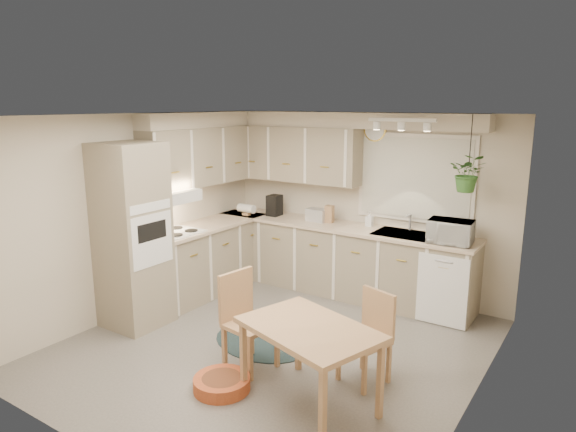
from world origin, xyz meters
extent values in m
plane|color=slate|center=(0.00, 0.00, 0.00)|extent=(4.20, 4.20, 0.00)
plane|color=silver|center=(0.00, 0.00, 2.40)|extent=(4.20, 4.20, 0.00)
cube|color=#C0B49F|center=(0.00, 2.10, 1.20)|extent=(4.00, 0.04, 2.40)
cube|color=#C0B49F|center=(0.00, -2.10, 1.20)|extent=(4.00, 0.04, 2.40)
cube|color=#C0B49F|center=(-2.00, 0.00, 1.20)|extent=(0.04, 4.20, 2.40)
cube|color=#C0B49F|center=(2.00, 0.00, 1.20)|extent=(0.04, 4.20, 2.40)
cube|color=gray|center=(-1.70, 0.88, 0.45)|extent=(0.60, 1.85, 0.90)
cube|color=gray|center=(-0.20, 1.80, 0.45)|extent=(3.60, 0.60, 0.90)
cube|color=beige|center=(-1.69, 0.88, 0.92)|extent=(0.64, 1.89, 0.04)
cube|color=beige|center=(-0.20, 1.79, 0.92)|extent=(3.64, 0.64, 0.04)
cube|color=gray|center=(-1.68, -0.38, 1.05)|extent=(0.65, 0.65, 2.10)
cube|color=silver|center=(-1.35, -0.38, 1.05)|extent=(0.02, 0.56, 0.58)
cube|color=gray|center=(-1.82, 1.00, 1.83)|extent=(0.35, 2.00, 0.75)
cube|color=gray|center=(-1.00, 1.93, 1.83)|extent=(2.00, 0.35, 0.75)
cube|color=#C0B49F|center=(-1.85, 1.00, 2.30)|extent=(0.30, 2.00, 0.20)
cube|color=#C0B49F|center=(-0.20, 1.95, 2.30)|extent=(3.60, 0.30, 0.20)
cube|color=silver|center=(-1.68, 0.30, 0.94)|extent=(0.52, 0.58, 0.02)
cube|color=silver|center=(-1.70, 0.30, 1.40)|extent=(0.40, 0.60, 0.14)
cube|color=silver|center=(0.70, 2.07, 1.60)|extent=(1.40, 0.02, 1.00)
cube|color=beige|center=(0.70, 2.08, 1.60)|extent=(1.50, 0.02, 1.10)
cube|color=#B3B5BC|center=(0.70, 1.80, 0.90)|extent=(0.70, 0.48, 0.10)
cube|color=silver|center=(1.30, 1.49, 0.42)|extent=(0.58, 0.02, 0.83)
cube|color=silver|center=(0.70, 1.55, 2.33)|extent=(0.80, 0.04, 0.04)
cylinder|color=#E8C351|center=(0.15, 2.07, 2.18)|extent=(0.30, 0.03, 0.30)
cube|color=tan|center=(0.85, -0.70, 0.36)|extent=(1.31, 1.06, 0.71)
cube|color=tan|center=(0.06, -0.47, 0.47)|extent=(0.50, 0.50, 0.94)
cube|color=tan|center=(1.08, -0.10, 0.42)|extent=(0.50, 0.50, 0.85)
ellipsoid|color=black|center=(-0.18, 0.03, 0.01)|extent=(1.25, 1.02, 0.01)
cylinder|color=#B24A23|center=(0.09, -0.93, 0.06)|extent=(0.60, 0.60, 0.12)
imported|color=silver|center=(1.29, 1.70, 1.11)|extent=(0.51, 0.31, 0.33)
imported|color=silver|center=(0.17, 1.95, 0.98)|extent=(0.10, 0.20, 0.09)
imported|color=#306026|center=(1.44, 1.70, 1.72)|extent=(0.44, 0.47, 0.33)
cube|color=black|center=(-1.24, 1.80, 1.09)|extent=(0.17, 0.20, 0.29)
cube|color=#B3B5BC|center=(-0.55, 1.82, 1.03)|extent=(0.29, 0.17, 0.17)
cube|color=tan|center=(-0.37, 1.85, 1.06)|extent=(0.12, 0.12, 0.23)
camera|label=1|loc=(2.88, -4.08, 2.52)|focal=32.00mm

